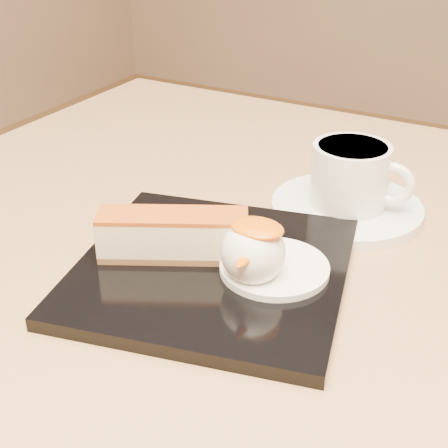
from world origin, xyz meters
The scene contains 9 objects.
table centered at (0.00, 0.00, 0.56)m, with size 0.80×0.80×0.72m.
dessert_plate centered at (0.01, -0.05, 0.73)m, with size 0.22×0.22×0.01m, color black.
cheesecake centered at (-0.03, -0.06, 0.75)m, with size 0.13×0.09×0.04m.
cream_smear centered at (0.06, -0.04, 0.73)m, with size 0.09×0.09×0.01m, color white.
ice_cream_scoop centered at (0.05, -0.06, 0.76)m, with size 0.05×0.05×0.05m, color white.
mango_sauce centered at (0.05, -0.06, 0.78)m, with size 0.04×0.03×0.01m, color #DF5E07.
mint_sprig centered at (0.03, -0.01, 0.74)m, with size 0.04×0.03×0.00m.
saucer centered at (0.07, 0.11, 0.72)m, with size 0.15×0.15×0.01m, color white.
coffee_cup centered at (0.07, 0.11, 0.76)m, with size 0.10×0.08×0.06m.
Camera 1 is at (0.23, -0.43, 1.01)m, focal length 50.00 mm.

